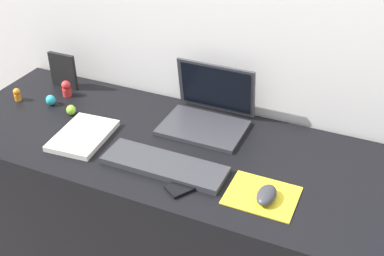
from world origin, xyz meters
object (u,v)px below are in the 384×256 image
at_px(keyboard, 164,165).
at_px(mouse, 267,195).
at_px(laptop, 209,110).
at_px(toy_figurine_orange, 17,94).
at_px(toy_figurine_cyan, 51,100).
at_px(picture_frame, 63,71).
at_px(notebook_pad, 83,135).
at_px(cell_phone, 187,185).
at_px(toy_figurine_red, 66,88).
at_px(toy_figurine_lime, 71,110).

height_order(keyboard, mouse, mouse).
xyz_separation_m(laptop, keyboard, (-0.03, -0.31, -0.04)).
bearing_deg(toy_figurine_orange, toy_figurine_cyan, 9.44).
distance_m(picture_frame, toy_figurine_orange, 0.21).
bearing_deg(toy_figurine_cyan, notebook_pad, -30.10).
bearing_deg(mouse, picture_frame, 160.30).
height_order(laptop, keyboard, laptop).
bearing_deg(cell_phone, toy_figurine_cyan, -166.10).
bearing_deg(cell_phone, picture_frame, -174.74).
height_order(keyboard, toy_figurine_red, toy_figurine_red).
relative_size(laptop, toy_figurine_cyan, 7.21).
bearing_deg(laptop, toy_figurine_orange, -168.49).
bearing_deg(picture_frame, laptop, -1.30).
relative_size(laptop, toy_figurine_red, 4.54).
xyz_separation_m(keyboard, toy_figurine_orange, (-0.74, 0.16, 0.02)).
bearing_deg(toy_figurine_lime, laptop, 17.89).
height_order(laptop, toy_figurine_red, laptop).
distance_m(toy_figurine_lime, toy_figurine_orange, 0.26).
height_order(notebook_pad, toy_figurine_orange, toy_figurine_orange).
distance_m(cell_phone, picture_frame, 0.83).
relative_size(keyboard, mouse, 4.27).
bearing_deg(keyboard, notebook_pad, 173.75).
relative_size(toy_figurine_red, toy_figurine_cyan, 1.59).
relative_size(laptop, toy_figurine_orange, 5.74).
relative_size(notebook_pad, picture_frame, 1.60).
bearing_deg(notebook_pad, toy_figurine_cyan, 145.41).
relative_size(toy_figurine_lime, toy_figurine_orange, 0.76).
bearing_deg(laptop, toy_figurine_cyan, -168.01).
bearing_deg(toy_figurine_red, cell_phone, -25.60).
xyz_separation_m(toy_figurine_red, toy_figurine_orange, (-0.16, -0.11, -0.01)).
height_order(toy_figurine_red, toy_figurine_orange, toy_figurine_red).
relative_size(laptop, cell_phone, 2.34).
bearing_deg(toy_figurine_cyan, laptop, 11.99).
bearing_deg(laptop, toy_figurine_lime, -162.11).
bearing_deg(notebook_pad, toy_figurine_orange, 158.43).
bearing_deg(toy_figurine_cyan, toy_figurine_orange, -170.56).
bearing_deg(laptop, mouse, -46.21).
distance_m(cell_phone, toy_figurine_lime, 0.62).
bearing_deg(picture_frame, toy_figurine_orange, -121.62).
bearing_deg(toy_figurine_lime, toy_figurine_cyan, 165.82).
xyz_separation_m(laptop, notebook_pad, (-0.37, -0.28, -0.04)).
distance_m(cell_phone, notebook_pad, 0.46).
height_order(toy_figurine_red, toy_figurine_cyan, toy_figurine_red).
relative_size(toy_figurine_red, toy_figurine_orange, 1.26).
bearing_deg(toy_figurine_red, toy_figurine_lime, -48.09).
distance_m(notebook_pad, toy_figurine_orange, 0.41).
distance_m(laptop, toy_figurine_cyan, 0.63).
xyz_separation_m(keyboard, mouse, (0.35, -0.02, 0.01)).
height_order(notebook_pad, toy_figurine_cyan, toy_figurine_cyan).
xyz_separation_m(toy_figurine_cyan, toy_figurine_orange, (-0.14, -0.02, 0.01)).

